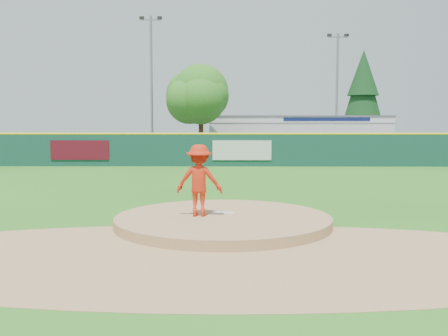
{
  "coord_description": "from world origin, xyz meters",
  "views": [
    {
      "loc": [
        0.17,
        -12.57,
        2.57
      ],
      "look_at": [
        0.0,
        2.0,
        1.3
      ],
      "focal_mm": 40.0,
      "sensor_mm": 36.0,
      "label": 1
    }
  ],
  "objects_px": {
    "deciduous_tree": "(201,98)",
    "light_pole_right": "(337,88)",
    "playground_slide": "(75,151)",
    "light_pole_left": "(151,80)",
    "conifer_tree": "(363,94)",
    "pitcher": "(199,180)",
    "van": "(306,153)",
    "pool_building_grp": "(295,135)"
  },
  "relations": [
    {
      "from": "van",
      "to": "pool_building_grp",
      "type": "bearing_deg",
      "value": -28.02
    },
    {
      "from": "pool_building_grp",
      "to": "light_pole_left",
      "type": "bearing_deg",
      "value": -157.4
    },
    {
      "from": "light_pole_left",
      "to": "conifer_tree",
      "type": "bearing_deg",
      "value": 25.35
    },
    {
      "from": "playground_slide",
      "to": "deciduous_tree",
      "type": "height_order",
      "value": "deciduous_tree"
    },
    {
      "from": "light_pole_left",
      "to": "light_pole_right",
      "type": "distance_m",
      "value": 15.14
    },
    {
      "from": "van",
      "to": "conifer_tree",
      "type": "xyz_separation_m",
      "value": [
        7.7,
        14.95,
        4.87
      ]
    },
    {
      "from": "conifer_tree",
      "to": "light_pole_right",
      "type": "distance_m",
      "value": 8.06
    },
    {
      "from": "pitcher",
      "to": "playground_slide",
      "type": "xyz_separation_m",
      "value": [
        -10.4,
        23.12,
        -0.48
      ]
    },
    {
      "from": "van",
      "to": "deciduous_tree",
      "type": "relative_size",
      "value": 0.64
    },
    {
      "from": "conifer_tree",
      "to": "deciduous_tree",
      "type": "bearing_deg",
      "value": -143.75
    },
    {
      "from": "playground_slide",
      "to": "light_pole_left",
      "type": "distance_m",
      "value": 8.31
    },
    {
      "from": "playground_slide",
      "to": "deciduous_tree",
      "type": "bearing_deg",
      "value": 11.86
    },
    {
      "from": "pool_building_grp",
      "to": "light_pole_right",
      "type": "height_order",
      "value": "light_pole_right"
    },
    {
      "from": "pitcher",
      "to": "pool_building_grp",
      "type": "xyz_separation_m",
      "value": [
        6.61,
        32.01,
        0.5
      ]
    },
    {
      "from": "playground_slide",
      "to": "conifer_tree",
      "type": "xyz_separation_m",
      "value": [
        24.0,
        12.89,
        4.86
      ]
    },
    {
      "from": "pool_building_grp",
      "to": "conifer_tree",
      "type": "height_order",
      "value": "conifer_tree"
    },
    {
      "from": "conifer_tree",
      "to": "light_pole_left",
      "type": "distance_m",
      "value": 21.03
    },
    {
      "from": "conifer_tree",
      "to": "pitcher",
      "type": "bearing_deg",
      "value": -110.7
    },
    {
      "from": "van",
      "to": "conifer_tree",
      "type": "relative_size",
      "value": 0.5
    },
    {
      "from": "van",
      "to": "pitcher",
      "type": "bearing_deg",
      "value": 139.96
    },
    {
      "from": "deciduous_tree",
      "to": "light_pole_left",
      "type": "relative_size",
      "value": 0.67
    },
    {
      "from": "pool_building_grp",
      "to": "playground_slide",
      "type": "xyz_separation_m",
      "value": [
        -17.0,
        -8.89,
        -0.98
      ]
    },
    {
      "from": "deciduous_tree",
      "to": "light_pole_left",
      "type": "xyz_separation_m",
      "value": [
        -4.0,
        2.0,
        1.5
      ]
    },
    {
      "from": "pitcher",
      "to": "light_pole_right",
      "type": "distance_m",
      "value": 30.87
    },
    {
      "from": "conifer_tree",
      "to": "light_pole_right",
      "type": "relative_size",
      "value": 0.95
    },
    {
      "from": "van",
      "to": "pool_building_grp",
      "type": "relative_size",
      "value": 0.31
    },
    {
      "from": "pool_building_grp",
      "to": "pitcher",
      "type": "bearing_deg",
      "value": -101.66
    },
    {
      "from": "pitcher",
      "to": "van",
      "type": "height_order",
      "value": "pitcher"
    },
    {
      "from": "playground_slide",
      "to": "pool_building_grp",
      "type": "bearing_deg",
      "value": 27.59
    },
    {
      "from": "conifer_tree",
      "to": "playground_slide",
      "type": "bearing_deg",
      "value": -151.76
    },
    {
      "from": "van",
      "to": "pool_building_grp",
      "type": "xyz_separation_m",
      "value": [
        0.7,
        10.94,
        0.99
      ]
    },
    {
      "from": "playground_slide",
      "to": "light_pole_left",
      "type": "xyz_separation_m",
      "value": [
        5.0,
        3.89,
        5.37
      ]
    },
    {
      "from": "deciduous_tree",
      "to": "conifer_tree",
      "type": "distance_m",
      "value": 18.63
    },
    {
      "from": "conifer_tree",
      "to": "light_pole_left",
      "type": "xyz_separation_m",
      "value": [
        -19.0,
        -9.0,
        0.51
      ]
    },
    {
      "from": "conifer_tree",
      "to": "light_pole_left",
      "type": "relative_size",
      "value": 0.86
    },
    {
      "from": "van",
      "to": "playground_slide",
      "type": "distance_m",
      "value": 16.43
    },
    {
      "from": "deciduous_tree",
      "to": "light_pole_right",
      "type": "height_order",
      "value": "light_pole_right"
    },
    {
      "from": "playground_slide",
      "to": "light_pole_right",
      "type": "bearing_deg",
      "value": 16.41
    },
    {
      "from": "van",
      "to": "deciduous_tree",
      "type": "bearing_deg",
      "value": 37.23
    },
    {
      "from": "pitcher",
      "to": "light_pole_left",
      "type": "bearing_deg",
      "value": -72.19
    },
    {
      "from": "pitcher",
      "to": "pool_building_grp",
      "type": "distance_m",
      "value": 32.68
    },
    {
      "from": "deciduous_tree",
      "to": "light_pole_right",
      "type": "bearing_deg",
      "value": 19.98
    }
  ]
}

